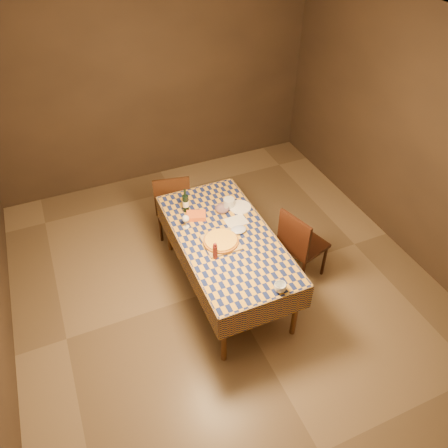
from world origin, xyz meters
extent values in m
plane|color=brown|center=(0.00, 0.00, 0.00)|extent=(5.00, 5.00, 0.00)
plane|color=white|center=(0.00, 0.00, 2.70)|extent=(5.00, 5.00, 0.00)
cube|color=#34271D|center=(0.00, 2.50, 1.35)|extent=(4.50, 0.10, 2.70)
cube|color=#34271D|center=(2.25, 0.00, 1.35)|extent=(0.10, 5.00, 2.70)
cylinder|color=brown|center=(-0.38, -0.83, 0.38)|extent=(0.06, 0.06, 0.75)
cylinder|color=brown|center=(0.38, -0.83, 0.38)|extent=(0.06, 0.06, 0.75)
cylinder|color=brown|center=(-0.38, 0.83, 0.38)|extent=(0.06, 0.06, 0.75)
cylinder|color=brown|center=(0.38, 0.83, 0.38)|extent=(0.06, 0.06, 0.75)
cube|color=brown|center=(0.00, 0.00, 0.74)|extent=(0.90, 1.80, 0.03)
cube|color=brown|center=(0.00, 0.00, 0.76)|extent=(0.92, 1.82, 0.02)
cube|color=brown|center=(0.00, -0.92, 0.62)|extent=(0.94, 0.01, 0.30)
cube|color=brown|center=(0.00, 0.92, 0.62)|extent=(0.94, 0.01, 0.30)
cube|color=brown|center=(-0.47, 0.00, 0.62)|extent=(0.01, 1.84, 0.30)
cube|color=brown|center=(0.47, 0.00, 0.62)|extent=(0.01, 1.84, 0.30)
cube|color=#A7874E|center=(-0.09, -0.07, 0.78)|extent=(0.34, 0.34, 0.02)
cylinder|color=#995819|center=(-0.09, -0.07, 0.80)|extent=(0.37, 0.37, 0.02)
cylinder|color=gold|center=(-0.09, -0.07, 0.82)|extent=(0.33, 0.33, 0.02)
cylinder|color=#511413|center=(-0.21, -0.23, 0.85)|extent=(0.05, 0.05, 0.16)
sphere|color=#511413|center=(-0.21, -0.23, 0.95)|extent=(0.04, 0.04, 0.04)
imported|color=#614851|center=(0.12, 0.39, 0.79)|extent=(0.21, 0.21, 0.05)
cylinder|color=silver|center=(-0.32, 0.30, 0.77)|extent=(0.07, 0.07, 0.00)
cylinder|color=silver|center=(-0.32, 0.30, 0.81)|extent=(0.01, 0.01, 0.07)
sphere|color=silver|center=(-0.32, 0.30, 0.88)|extent=(0.08, 0.08, 0.08)
ellipsoid|color=#3B070F|center=(-0.32, 0.30, 0.88)|extent=(0.05, 0.05, 0.03)
cylinder|color=black|center=(-0.23, 0.56, 0.87)|extent=(0.08, 0.08, 0.20)
cylinder|color=black|center=(-0.23, 0.56, 1.01)|extent=(0.03, 0.03, 0.08)
cylinder|color=beige|center=(-0.23, 0.56, 0.87)|extent=(0.08, 0.08, 0.07)
cylinder|color=#BABFC1|center=(0.23, 0.44, 0.82)|extent=(0.12, 0.12, 0.10)
cube|color=#D5591C|center=(-0.17, 0.40, 0.80)|extent=(0.24, 0.20, 0.05)
cylinder|color=white|center=(0.33, 0.37, 0.78)|extent=(0.32, 0.32, 0.01)
imported|color=white|center=(0.16, -0.84, 0.81)|extent=(0.14, 0.14, 0.09)
cube|color=silver|center=(0.19, 0.18, 0.77)|extent=(0.23, 0.18, 0.00)
ellipsoid|color=#A6B4D5|center=(0.15, 0.02, 0.79)|extent=(0.20, 0.17, 0.05)
cube|color=black|center=(-0.22, 1.16, 0.45)|extent=(0.50, 0.50, 0.04)
cube|color=black|center=(-0.26, 0.97, 0.70)|extent=(0.42, 0.12, 0.46)
cylinder|color=black|center=(-0.01, 1.30, 0.21)|extent=(0.04, 0.04, 0.43)
cylinder|color=black|center=(-0.36, 1.37, 0.21)|extent=(0.04, 0.04, 0.43)
cylinder|color=black|center=(-0.08, 0.95, 0.21)|extent=(0.04, 0.04, 0.43)
cylinder|color=black|center=(-0.43, 1.02, 0.21)|extent=(0.04, 0.04, 0.43)
cube|color=black|center=(0.88, -0.14, 0.45)|extent=(0.52, 0.52, 0.04)
cube|color=black|center=(0.69, -0.19, 0.70)|extent=(0.15, 0.41, 0.46)
cylinder|color=black|center=(1.10, -0.26, 0.21)|extent=(0.04, 0.04, 0.43)
cylinder|color=black|center=(1.00, 0.09, 0.21)|extent=(0.04, 0.04, 0.43)
cylinder|color=black|center=(0.76, -0.36, 0.21)|extent=(0.04, 0.04, 0.43)
cylinder|color=black|center=(0.66, -0.01, 0.21)|extent=(0.04, 0.04, 0.43)
camera|label=1|loc=(-1.30, -2.98, 3.78)|focal=35.00mm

